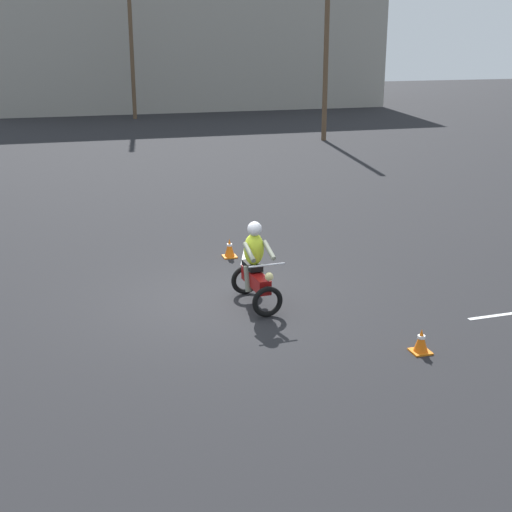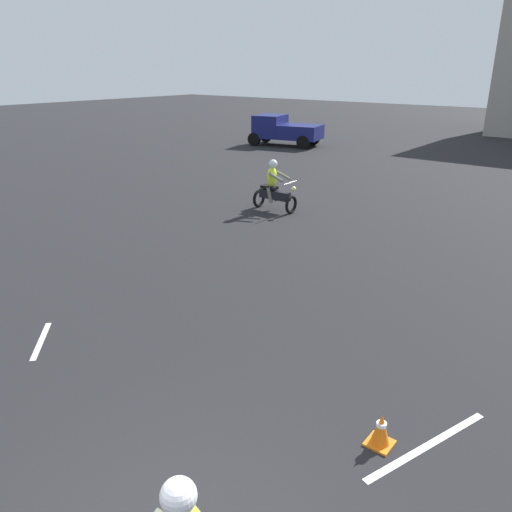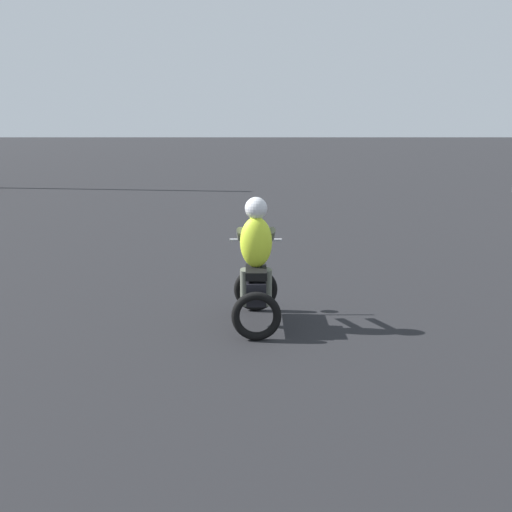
{
  "view_description": "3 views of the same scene",
  "coord_description": "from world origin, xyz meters",
  "px_view_note": "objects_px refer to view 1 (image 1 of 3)",
  "views": [
    {
      "loc": [
        -2.99,
        -12.85,
        5.09
      ],
      "look_at": [
        0.64,
        -0.37,
        1.0
      ],
      "focal_mm": 50.0,
      "sensor_mm": 36.0,
      "label": 1
    },
    {
      "loc": [
        2.79,
        -2.1,
        4.45
      ],
      "look_at": [
        -2.96,
        5.18,
        0.9
      ],
      "focal_mm": 35.0,
      "sensor_mm": 36.0,
      "label": 2
    },
    {
      "loc": [
        -15.39,
        10.74,
        2.7
      ],
      "look_at": [
        -6.57,
        10.73,
        0.9
      ],
      "focal_mm": 50.0,
      "sensor_mm": 36.0,
      "label": 3
    }
  ],
  "objects_px": {
    "traffic_cone_mid_left": "(421,341)",
    "utility_pole_far": "(131,31)",
    "utility_pole_near": "(326,63)",
    "motorcycle_rider_foreground": "(255,269)",
    "traffic_cone_near_right": "(230,248)"
  },
  "relations": [
    {
      "from": "traffic_cone_mid_left",
      "to": "utility_pole_far",
      "type": "bearing_deg",
      "value": 90.66
    },
    {
      "from": "traffic_cone_mid_left",
      "to": "utility_pole_near",
      "type": "bearing_deg",
      "value": 72.36
    },
    {
      "from": "traffic_cone_mid_left",
      "to": "utility_pole_far",
      "type": "relative_size",
      "value": 0.04
    },
    {
      "from": "motorcycle_rider_foreground",
      "to": "utility_pole_near",
      "type": "distance_m",
      "value": 22.74
    },
    {
      "from": "traffic_cone_mid_left",
      "to": "utility_pole_near",
      "type": "distance_m",
      "value": 24.76
    },
    {
      "from": "motorcycle_rider_foreground",
      "to": "traffic_cone_mid_left",
      "type": "relative_size",
      "value": 4.0
    },
    {
      "from": "traffic_cone_near_right",
      "to": "motorcycle_rider_foreground",
      "type": "bearing_deg",
      "value": -94.88
    },
    {
      "from": "traffic_cone_mid_left",
      "to": "utility_pole_far",
      "type": "distance_m",
      "value": 35.54
    },
    {
      "from": "utility_pole_near",
      "to": "motorcycle_rider_foreground",
      "type": "bearing_deg",
      "value": -114.78
    },
    {
      "from": "traffic_cone_near_right",
      "to": "utility_pole_near",
      "type": "bearing_deg",
      "value": 62.11
    },
    {
      "from": "traffic_cone_mid_left",
      "to": "traffic_cone_near_right",
      "type": "bearing_deg",
      "value": 106.31
    },
    {
      "from": "traffic_cone_near_right",
      "to": "utility_pole_near",
      "type": "xyz_separation_m",
      "value": [
        9.18,
        17.35,
        3.49
      ]
    },
    {
      "from": "motorcycle_rider_foreground",
      "to": "traffic_cone_near_right",
      "type": "xyz_separation_m",
      "value": [
        0.27,
        3.12,
        -0.51
      ]
    },
    {
      "from": "traffic_cone_mid_left",
      "to": "utility_pole_near",
      "type": "height_order",
      "value": "utility_pole_near"
    },
    {
      "from": "utility_pole_near",
      "to": "utility_pole_far",
      "type": "height_order",
      "value": "utility_pole_far"
    }
  ]
}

